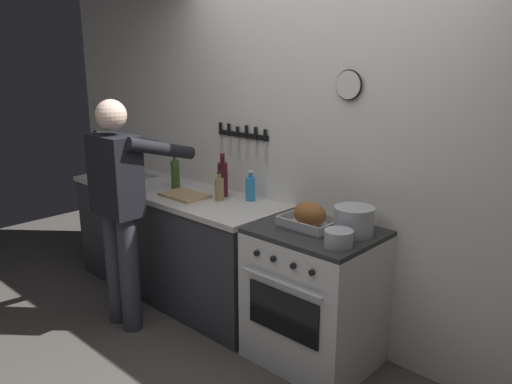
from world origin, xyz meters
TOP-DOWN VIEW (x-y plane):
  - wall_back at (-0.00, 1.35)m, footprint 6.00×0.13m
  - counter_block at (-1.21, 0.99)m, footprint 2.03×0.65m
  - stove at (0.22, 0.99)m, footprint 0.76×0.67m
  - person_cook at (-1.07, 0.42)m, footprint 0.51×0.63m
  - roasting_pan at (0.16, 0.99)m, footprint 0.35×0.26m
  - stock_pot at (0.43, 1.08)m, footprint 0.24×0.24m
  - saucepan at (0.48, 0.85)m, footprint 0.17×0.17m
  - cutting_board at (-0.97, 0.92)m, footprint 0.36×0.24m
  - bottle_olive_oil at (-1.22, 1.03)m, footprint 0.07×0.07m
  - bottle_dish_soap at (-0.53, 1.18)m, footprint 0.07×0.07m
  - bottle_vinegar at (-0.70, 1.03)m, footprint 0.07×0.07m
  - bottle_wine_red at (-0.76, 1.12)m, footprint 0.08×0.08m

SIDE VIEW (x-z plane):
  - stove at x=0.22m, z-range 0.00..0.90m
  - counter_block at x=-1.21m, z-range 0.01..0.91m
  - cutting_board at x=-0.97m, z-range 0.90..0.92m
  - saucepan at x=0.48m, z-range 0.90..0.99m
  - person_cook at x=-1.07m, z-range 0.12..1.78m
  - roasting_pan at x=0.16m, z-range 0.89..1.05m
  - stock_pot at x=0.43m, z-range 0.90..1.07m
  - bottle_vinegar at x=-0.70m, z-range 0.88..1.10m
  - bottle_dish_soap at x=-0.53m, z-range 0.88..1.11m
  - bottle_olive_oil at x=-1.22m, z-range 0.88..1.16m
  - bottle_wine_red at x=-0.76m, z-range 0.87..1.21m
  - wall_back at x=0.00m, z-range 0.00..2.60m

